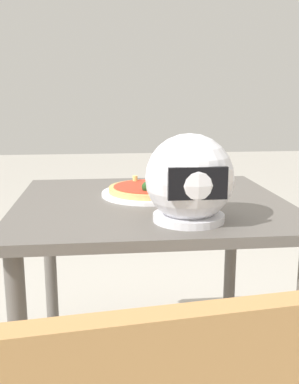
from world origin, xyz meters
The scene contains 4 objects.
dining_table centered at (0.00, 0.00, 0.65)m, with size 0.89×0.82×0.75m.
pizza_plate centered at (0.00, -0.08, 0.76)m, with size 0.33×0.33×0.01m, color white.
pizza centered at (0.00, -0.08, 0.78)m, with size 0.28×0.28×0.05m.
motorcycle_helmet centered at (-0.08, 0.25, 0.87)m, with size 0.24×0.24×0.24m.
Camera 1 is at (0.16, 1.41, 1.10)m, focal length 41.32 mm.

